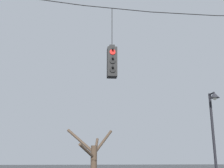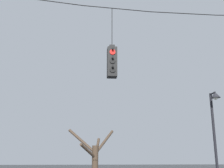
{
  "view_description": "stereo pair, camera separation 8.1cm",
  "coord_description": "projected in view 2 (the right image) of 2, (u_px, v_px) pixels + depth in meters",
  "views": [
    {
      "loc": [
        -3.77,
        -9.76,
        2.39
      ],
      "look_at": [
        -2.75,
        -0.45,
        4.86
      ],
      "focal_mm": 45.0,
      "sensor_mm": 36.0,
      "label": 1
    },
    {
      "loc": [
        -3.69,
        -9.77,
        2.39
      ],
      "look_at": [
        -2.75,
        -0.45,
        4.86
      ],
      "focal_mm": 45.0,
      "sensor_mm": 36.0,
      "label": 2
    }
  ],
  "objects": [
    {
      "name": "span_wire",
      "position": [
        183.0,
        8.0,
        10.74
      ],
      "size": [
        17.87,
        0.03,
        0.71
      ],
      "color": "black"
    },
    {
      "name": "bare_tree",
      "position": [
        94.0,
        161.0,
        18.15
      ],
      "size": [
        3.22,
        3.09,
        4.33
      ],
      "color": "#423326",
      "rests_on": "ground_plane"
    },
    {
      "name": "traffic_light_over_intersection",
      "position": [
        112.0,
        62.0,
        9.89
      ],
      "size": [
        0.34,
        0.46,
        2.67
      ],
      "color": "black"
    },
    {
      "name": "street_lamp",
      "position": [
        216.0,
        126.0,
        12.86
      ],
      "size": [
        0.44,
        0.77,
        5.39
      ],
      "color": "black",
      "rests_on": "ground_plane"
    }
  ]
}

